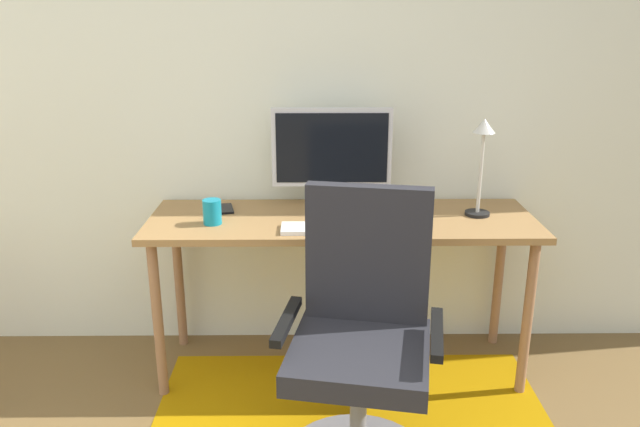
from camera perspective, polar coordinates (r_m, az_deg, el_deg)
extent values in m
cube|color=silver|center=(3.00, -6.53, 11.78)|extent=(6.00, 0.10, 2.60)
cube|color=olive|center=(2.76, 2.02, -0.65)|extent=(1.71, 0.56, 0.03)
cylinder|color=#8F6444|center=(2.79, -14.65, -9.47)|extent=(0.04, 0.04, 0.72)
cylinder|color=#8F6444|center=(2.86, 18.49, -9.13)|extent=(0.04, 0.04, 0.72)
cylinder|color=#8F6444|center=(3.17, -12.82, -5.85)|extent=(0.04, 0.04, 0.72)
cylinder|color=#8F6444|center=(3.23, 16.06, -5.64)|extent=(0.04, 0.04, 0.72)
cylinder|color=#B2B2B7|center=(2.89, 1.05, 0.62)|extent=(0.18, 0.18, 0.01)
cylinder|color=#B2B2B7|center=(2.87, 1.06, 1.66)|extent=(0.04, 0.04, 0.10)
cube|color=#B7B7BC|center=(2.82, 1.09, 6.08)|extent=(0.54, 0.04, 0.35)
cube|color=black|center=(2.80, 1.10, 6.00)|extent=(0.50, 0.00, 0.31)
cube|color=white|center=(2.59, 1.18, -1.37)|extent=(0.43, 0.13, 0.02)
ellipsoid|color=black|center=(2.61, 7.38, -1.22)|extent=(0.06, 0.10, 0.03)
cylinder|color=#107A94|center=(2.70, -9.86, 0.15)|extent=(0.08, 0.08, 0.11)
cube|color=black|center=(2.89, -8.68, 0.44)|extent=(0.10, 0.15, 0.01)
cylinder|color=black|center=(2.87, 14.21, 0.01)|extent=(0.11, 0.11, 0.01)
cylinder|color=beige|center=(2.82, 14.50, 3.61)|extent=(0.02, 0.02, 0.36)
cone|color=beige|center=(2.78, 14.84, 7.78)|extent=(0.10, 0.10, 0.06)
cylinder|color=slate|center=(2.33, 3.52, -17.95)|extent=(0.06, 0.06, 0.40)
cube|color=#232328|center=(2.20, 3.65, -12.88)|extent=(0.55, 0.55, 0.08)
cube|color=#232328|center=(2.25, 4.40, -3.72)|extent=(0.45, 0.14, 0.51)
cube|color=black|center=(2.19, -3.09, -9.80)|extent=(0.10, 0.33, 0.03)
cube|color=black|center=(2.14, 10.67, -10.78)|extent=(0.10, 0.33, 0.03)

